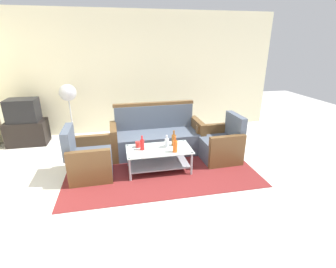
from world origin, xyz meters
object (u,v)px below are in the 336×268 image
at_px(armchair_right, 220,145).
at_px(television, 23,110).
at_px(armchair_left, 89,160).
at_px(coffee_table, 159,156).
at_px(bottle_clear, 167,143).
at_px(tv_stand, 28,132).
at_px(cup, 138,144).
at_px(couch, 157,137).
at_px(bottle_orange, 175,146).
at_px(bottle_red, 142,144).
at_px(bottle_brown, 174,140).
at_px(pedestal_fan, 68,96).

distance_m(armchair_right, television, 4.15).
distance_m(armchair_left, coffee_table, 1.16).
relative_size(armchair_right, bottle_clear, 3.86).
bearing_deg(tv_stand, cup, -35.75).
xyz_separation_m(couch, bottle_orange, (0.15, -0.96, 0.20)).
xyz_separation_m(bottle_clear, television, (-2.75, 1.73, 0.27)).
height_order(bottle_red, cup, bottle_red).
bearing_deg(armchair_left, television, -140.99).
xyz_separation_m(bottle_red, cup, (-0.06, 0.12, -0.05)).
bearing_deg(bottle_brown, armchair_left, -178.87).
bearing_deg(bottle_red, bottle_clear, 3.67).
height_order(couch, armchair_right, couch).
xyz_separation_m(cup, television, (-2.26, 1.63, 0.30)).
bearing_deg(television, pedestal_fan, -176.27).
distance_m(couch, bottle_clear, 0.76).
relative_size(armchair_left, bottle_red, 3.38).
distance_m(armchair_right, pedestal_fan, 3.38).
xyz_separation_m(armchair_left, television, (-1.44, 1.71, 0.47)).
distance_m(armchair_left, pedestal_fan, 1.97).
xyz_separation_m(armchair_right, pedestal_fan, (-2.89, 1.60, 0.73)).
height_order(bottle_brown, television, television).
distance_m(coffee_table, bottle_brown, 0.39).
distance_m(bottle_clear, cup, 0.50).
relative_size(armchair_right, bottle_orange, 3.07).
bearing_deg(bottle_clear, armchair_left, 179.06).
height_order(cup, pedestal_fan, pedestal_fan).
distance_m(bottle_red, television, 2.93).
bearing_deg(armchair_left, cup, 94.14).
bearing_deg(cup, armchair_left, -174.72).
bearing_deg(armchair_right, tv_stand, 65.60).
xyz_separation_m(armchair_left, bottle_orange, (1.40, -0.25, 0.23)).
bearing_deg(armchair_left, bottle_orange, 78.92).
bearing_deg(bottle_clear, television, 147.85).
relative_size(television, pedestal_fan, 0.48).
relative_size(bottle_clear, bottle_red, 0.88).
bearing_deg(bottle_red, armchair_left, 176.85).
bearing_deg(bottle_clear, bottle_red, -176.33).
bearing_deg(armchair_right, television, 65.57).
relative_size(bottle_brown, cup, 2.74).
height_order(armchair_left, armchair_right, same).
relative_size(tv_stand, television, 1.32).
distance_m(bottle_orange, television, 3.46).
height_order(bottle_orange, television, television).
height_order(armchair_left, bottle_red, armchair_left).
height_order(bottle_clear, pedestal_fan, pedestal_fan).
bearing_deg(bottle_clear, bottle_brown, 20.26).
height_order(coffee_table, bottle_brown, bottle_brown).
height_order(couch, television, television).
height_order(bottle_clear, television, television).
distance_m(tv_stand, pedestal_fan, 1.20).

